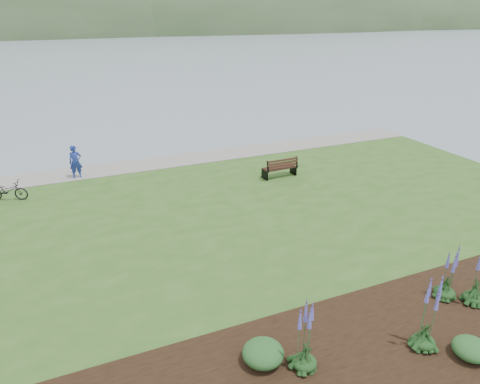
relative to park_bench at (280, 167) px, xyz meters
The scene contains 14 objects.
ground 5.82m from the park_bench, 158.19° to the right, with size 600.00×600.00×0.00m, color gray.
lawn 6.79m from the park_bench, 142.21° to the right, with size 34.00×20.00×0.40m, color #2F571E.
shoreline_path 7.17m from the park_bench, 138.19° to the left, with size 34.00×2.20×0.03m, color gray.
garden_bed 12.17m from the park_bench, 101.05° to the right, with size 24.00×4.40×0.04m, color black.
far_hillside 168.51m from the park_bench, 85.01° to the left, with size 580.00×80.00×38.00m, color #334C2B, non-canonical shape.
park_bench is the anchor object (origin of this frame).
person 10.62m from the park_bench, 157.33° to the left, with size 0.75×0.51×2.05m, color navy.
bicycle_a 13.11m from the park_bench, 169.77° to the left, with size 1.78×0.62×0.93m, color black.
echium_0 12.62m from the park_bench, 101.14° to the right, with size 0.62×0.62×2.37m.
echium_1 11.04m from the park_bench, 91.30° to the right, with size 0.62×0.62×1.87m.
echium_4 13.06m from the park_bench, 115.55° to the right, with size 0.62×0.62×2.37m.
echium_5 11.56m from the park_bench, 88.29° to the right, with size 0.62×0.62×1.91m.
shrub_0 12.95m from the park_bench, 120.00° to the right, with size 1.05×1.05×0.52m, color #1E4C21.
shrub_1 13.20m from the park_bench, 96.92° to the right, with size 0.92×0.92×0.46m, color #1E4C21.
Camera 1 is at (-4.86, -16.33, 8.48)m, focal length 32.00 mm.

